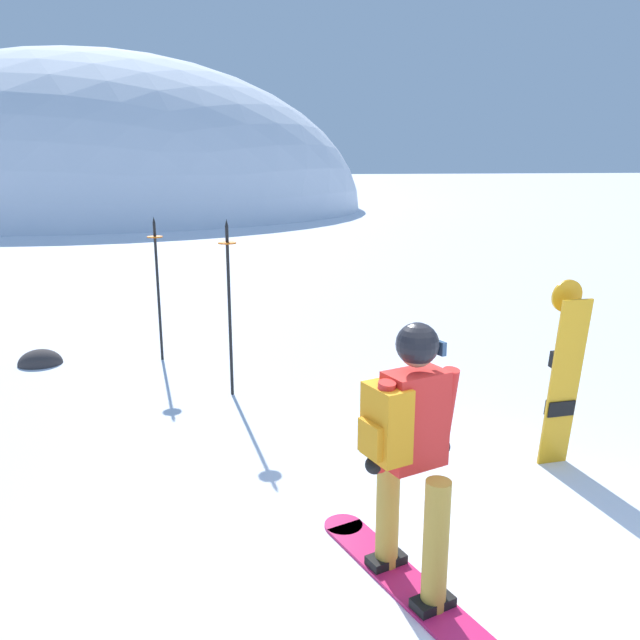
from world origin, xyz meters
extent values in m
plane|color=white|center=(0.00, 0.00, 0.00)|extent=(300.00, 300.00, 0.00)
ellipsoid|color=silver|center=(-4.79, 35.64, 0.00)|extent=(29.66, 26.69, 16.88)
cube|color=#D11E5B|center=(-0.33, 0.42, 0.01)|extent=(0.67, 1.58, 0.02)
cylinder|color=#D11E5B|center=(-0.53, 1.17, 0.01)|extent=(0.28, 0.28, 0.02)
cube|color=black|center=(-0.39, 0.65, 0.05)|extent=(0.28, 0.20, 0.06)
cube|color=black|center=(-0.27, 0.19, 0.05)|extent=(0.28, 0.20, 0.06)
cylinder|color=#BC8E33|center=(-0.39, 0.65, 0.43)|extent=(0.15, 0.15, 0.82)
cylinder|color=#BC8E33|center=(-0.27, 0.19, 0.43)|extent=(0.15, 0.15, 0.82)
cube|color=red|center=(-0.33, 0.42, 1.13)|extent=(0.40, 0.31, 0.58)
cylinder|color=red|center=(-0.55, 0.36, 1.13)|extent=(0.14, 0.20, 0.57)
cylinder|color=red|center=(-0.11, 0.48, 1.13)|extent=(0.14, 0.20, 0.57)
sphere|color=black|center=(-0.58, 0.40, 0.88)|extent=(0.11, 0.11, 0.11)
sphere|color=black|center=(-0.10, 0.52, 0.88)|extent=(0.11, 0.11, 0.11)
cube|color=orange|center=(-0.52, 0.37, 1.15)|extent=(0.25, 0.32, 0.44)
cube|color=orange|center=(-0.62, 0.34, 1.07)|extent=(0.11, 0.21, 0.20)
sphere|color=#9E7051|center=(-0.33, 0.42, 1.56)|extent=(0.21, 0.21, 0.21)
sphere|color=black|center=(-0.33, 0.42, 1.59)|extent=(0.25, 0.25, 0.25)
cube|color=navy|center=(-0.20, 0.45, 1.56)|extent=(0.07, 0.17, 0.08)
cube|color=orange|center=(1.56, 1.64, 0.76)|extent=(0.28, 0.18, 1.51)
cylinder|color=orange|center=(1.56, 1.72, 1.51)|extent=(0.28, 0.05, 0.28)
cube|color=black|center=(1.56, 1.67, 0.98)|extent=(0.25, 0.08, 0.15)
cube|color=black|center=(1.56, 1.67, 0.54)|extent=(0.25, 0.08, 0.15)
cylinder|color=black|center=(-1.75, 5.71, 0.92)|extent=(0.04, 0.04, 1.84)
cylinder|color=orange|center=(-1.75, 5.71, 1.66)|extent=(0.20, 0.20, 0.02)
cone|color=black|center=(-1.75, 5.71, 1.88)|extent=(0.04, 0.04, 0.08)
cylinder|color=black|center=(-0.99, 4.13, 0.96)|extent=(0.04, 0.04, 1.93)
cylinder|color=orange|center=(-0.99, 4.13, 1.75)|extent=(0.20, 0.20, 0.02)
cone|color=black|center=(-0.99, 4.13, 1.97)|extent=(0.04, 0.04, 0.08)
ellipsoid|color=#383333|center=(-3.33, 5.90, 0.00)|extent=(0.57, 0.48, 0.40)
camera|label=1|loc=(-1.73, -2.80, 2.59)|focal=35.66mm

